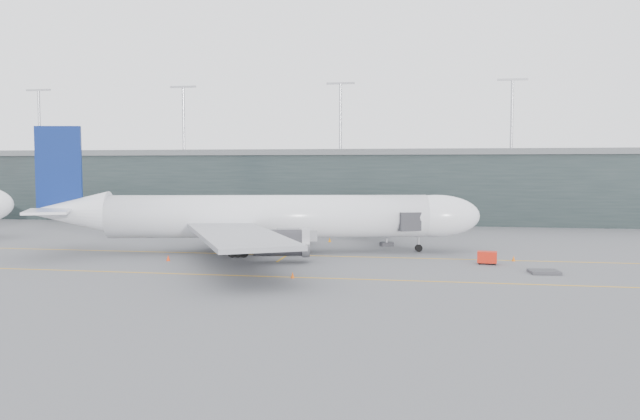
# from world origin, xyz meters

# --- Properties ---
(ground) EXTENTS (320.00, 320.00, 0.00)m
(ground) POSITION_xyz_m (0.00, 0.00, 0.00)
(ground) COLOR #5A5A5F
(ground) RESTS_ON ground
(taxiline_a) EXTENTS (160.00, 0.25, 0.02)m
(taxiline_a) POSITION_xyz_m (0.00, -4.00, 0.01)
(taxiline_a) COLOR orange
(taxiline_a) RESTS_ON ground
(taxiline_b) EXTENTS (160.00, 0.25, 0.02)m
(taxiline_b) POSITION_xyz_m (0.00, -20.00, 0.01)
(taxiline_b) COLOR orange
(taxiline_b) RESTS_ON ground
(taxiline_lead_main) EXTENTS (0.25, 60.00, 0.02)m
(taxiline_lead_main) POSITION_xyz_m (5.00, 20.00, 0.01)
(taxiline_lead_main) COLOR orange
(taxiline_lead_main) RESTS_ON ground
(terminal) EXTENTS (240.00, 36.00, 29.00)m
(terminal) POSITION_xyz_m (-0.00, 58.00, 7.62)
(terminal) COLOR #1C2727
(terminal) RESTS_ON ground
(main_aircraft) EXTENTS (60.50, 56.04, 17.05)m
(main_aircraft) POSITION_xyz_m (1.55, -2.00, 4.78)
(main_aircraft) COLOR white
(main_aircraft) RESTS_ON ground
(jet_bridge) EXTENTS (17.42, 44.07, 5.72)m
(jet_bridge) POSITION_xyz_m (14.62, 20.21, 4.29)
(jet_bridge) COLOR #2B2B30
(jet_bridge) RESTS_ON ground
(gse_cart) EXTENTS (2.41, 1.70, 1.54)m
(gse_cart) POSITION_xyz_m (30.26, -7.50, 0.86)
(gse_cart) COLOR red
(gse_cart) RESTS_ON ground
(baggage_dolly) EXTENTS (3.38, 2.83, 0.31)m
(baggage_dolly) POSITION_xyz_m (35.79, -13.08, 0.19)
(baggage_dolly) COLOR #333237
(baggage_dolly) RESTS_ON ground
(uld_a) EXTENTS (2.52, 2.21, 1.96)m
(uld_a) POSITION_xyz_m (-5.41, 10.08, 1.03)
(uld_a) COLOR #333337
(uld_a) RESTS_ON ground
(uld_b) EXTENTS (2.46, 2.26, 1.80)m
(uld_b) POSITION_xyz_m (-1.08, 11.98, 0.95)
(uld_b) COLOR #333337
(uld_b) RESTS_ON ground
(uld_c) EXTENTS (2.72, 2.45, 2.04)m
(uld_c) POSITION_xyz_m (0.77, 11.27, 1.07)
(uld_c) COLOR #333337
(uld_c) RESTS_ON ground
(cone_nose) EXTENTS (0.44, 0.44, 0.69)m
(cone_nose) POSITION_xyz_m (33.73, -4.54, 0.35)
(cone_nose) COLOR orange
(cone_nose) RESTS_ON ground
(cone_wing_stbd) EXTENTS (0.42, 0.42, 0.66)m
(cone_wing_stbd) POSITION_xyz_m (9.25, -20.53, 0.33)
(cone_wing_stbd) COLOR #E1540C
(cone_wing_stbd) RESTS_ON ground
(cone_wing_port) EXTENTS (0.47, 0.47, 0.74)m
(cone_wing_port) POSITION_xyz_m (8.36, 11.07, 0.37)
(cone_wing_port) COLOR orange
(cone_wing_port) RESTS_ON ground
(cone_tail) EXTENTS (0.47, 0.47, 0.75)m
(cone_tail) POSITION_xyz_m (-8.47, -11.38, 0.37)
(cone_tail) COLOR #FF3B0E
(cone_tail) RESTS_ON ground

